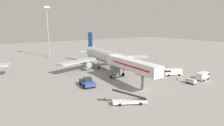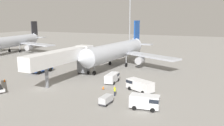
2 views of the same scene
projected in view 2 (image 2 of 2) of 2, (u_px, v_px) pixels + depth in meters
The scene contains 13 objects.
ground_plane at pixel (45, 88), 46.99m from camera, with size 300.00×300.00×0.00m, color gray.
airplane_at_gate at pixel (117, 51), 67.36m from camera, with size 36.25×36.90×12.78m.
jet_bridge at pixel (65, 57), 51.74m from camera, with size 4.14×20.88×7.04m.
pushback_tug at pixel (41, 68), 60.50m from camera, with size 3.71×6.11×2.45m.
service_van_near_center at pixel (112, 77), 51.09m from camera, with size 2.35×4.73×1.95m.
service_van_mid_right at pixel (139, 85), 45.14m from camera, with size 5.94×4.41×2.13m.
service_van_rear_left at pixel (146, 101), 36.25m from camera, with size 4.65×2.63×2.19m.
baggage_cart_rear_right at pixel (106, 100), 38.33m from camera, with size 1.42×2.76×1.39m.
ground_crew_worker_foreground at pixel (115, 91), 42.35m from camera, with size 0.47×0.47×1.82m.
safety_cone_alpha at pixel (4, 80), 51.63m from camera, with size 0.48×0.48×0.74m.
safety_cone_bravo at pixel (103, 87), 46.41m from camera, with size 0.46×0.46×0.70m.
airplane_background at pixel (13, 41), 94.33m from camera, with size 36.76×39.78×12.05m.
apron_light_mast at pixel (130, 9), 102.79m from camera, with size 2.40×2.40×24.52m.
Camera 2 is at (30.43, -35.91, 13.86)m, focal length 38.13 mm.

